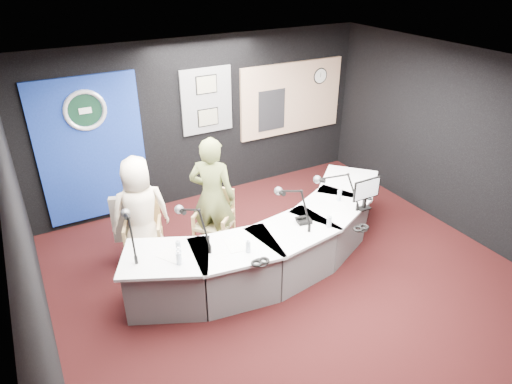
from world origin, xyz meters
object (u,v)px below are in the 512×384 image
broadcast_desk (274,243)px  armchair_right (214,220)px  person_man (140,213)px  person_woman (213,197)px  armchair_left (144,235)px

broadcast_desk → armchair_right: size_ratio=4.28×
person_man → person_woman: (0.98, -0.23, 0.09)m
armchair_left → person_woman: size_ratio=0.49×
armchair_right → person_woman: person_woman is taller
armchair_left → armchair_right: size_ratio=0.85×
armchair_right → person_man: 1.05m
armchair_right → person_woman: 0.38m
armchair_right → person_woman: size_ratio=0.58×
broadcast_desk → person_woman: person_woman is taller
broadcast_desk → person_man: size_ratio=2.77×
armchair_right → person_woman: bearing=0.0°
broadcast_desk → armchair_right: armchair_right is taller
broadcast_desk → person_woman: size_ratio=2.50×
armchair_right → person_man: (-0.98, 0.23, 0.29)m
broadcast_desk → armchair_left: bearing=148.6°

